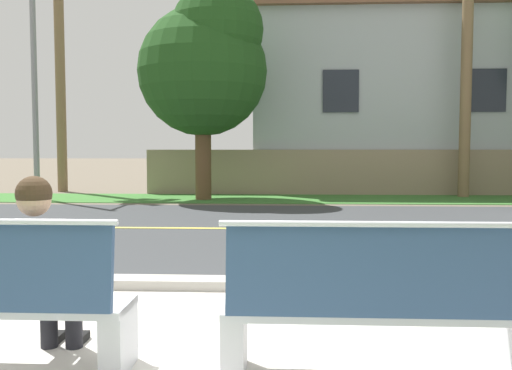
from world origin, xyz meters
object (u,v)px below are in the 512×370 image
(seated_person_grey, at_px, (42,263))
(bench_right, at_px, (383,308))
(shade_tree_far_left, at_px, (206,62))
(streetlamp, at_px, (37,46))

(seated_person_grey, bearing_deg, bench_right, -4.53)
(bench_right, bearing_deg, shade_tree_far_left, 103.02)
(seated_person_grey, bearing_deg, streetlamp, 114.59)
(bench_right, distance_m, shade_tree_far_left, 12.52)
(bench_right, xyz_separation_m, seated_person_grey, (-2.18, 0.17, 0.21))
(streetlamp, xyz_separation_m, shade_tree_far_left, (4.83, -0.17, -0.50))
(bench_right, bearing_deg, seated_person_grey, 175.47)
(streetlamp, height_order, shade_tree_far_left, streetlamp)
(shade_tree_far_left, bearing_deg, seated_person_grey, -87.32)
(seated_person_grey, distance_m, shade_tree_far_left, 12.01)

